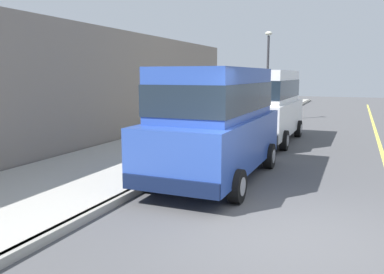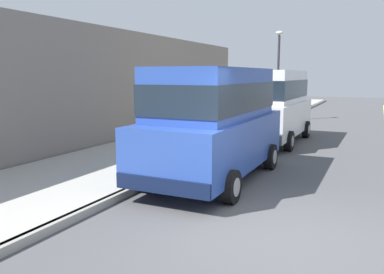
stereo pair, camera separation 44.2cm
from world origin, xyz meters
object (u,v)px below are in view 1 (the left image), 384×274
car_blue_van (216,118)px  street_lamp (268,64)px  car_white_van (266,103)px  dog_white (165,146)px  fire_hydrant (218,129)px

car_blue_van → street_lamp: street_lamp is taller
car_blue_van → car_white_van: same height
car_blue_van → dog_white: 2.45m
dog_white → street_lamp: street_lamp is taller
car_blue_van → fire_hydrant: 4.94m
dog_white → fire_hydrant: fire_hydrant is taller
car_blue_van → dog_white: (-1.90, 1.22, -0.97)m
car_white_van → fire_hydrant: 1.97m
car_white_van → fire_hydrant: size_ratio=6.78×
street_lamp → dog_white: bearing=-92.6°
dog_white → street_lamp: (0.48, 10.83, 2.48)m
car_white_van → fire_hydrant: bearing=-146.1°
car_blue_van → car_white_van: (-0.06, 5.58, 0.00)m
car_blue_van → car_white_van: size_ratio=1.00×
car_blue_van → fire_hydrant: (-1.51, 4.61, -0.92)m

